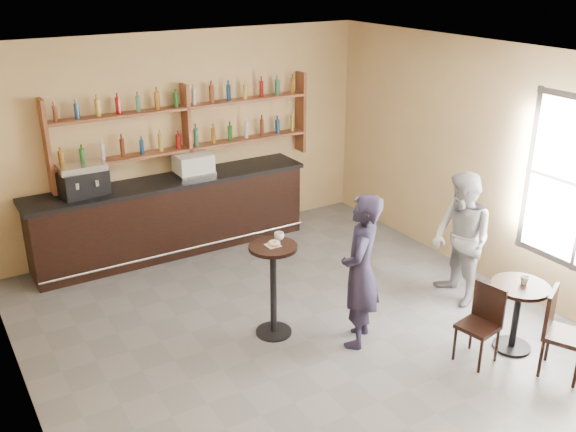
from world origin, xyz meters
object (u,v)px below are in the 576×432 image
bar_counter (172,216)px  man_main (360,271)px  pastry_case (193,165)px  chair_west (478,326)px  patron_second (461,239)px  pedestal_table (273,290)px  cafe_table (516,317)px  chair_south (566,335)px  espresso_machine (83,179)px

bar_counter → man_main: man_main is taller
bar_counter → pastry_case: pastry_case is taller
chair_west → patron_second: (0.80, 1.10, 0.42)m
pedestal_table → cafe_table: size_ratio=1.41×
chair_south → bar_counter: bearing=88.5°
espresso_machine → man_main: 4.07m
chair_west → pedestal_table: bearing=-145.8°
pedestal_table → man_main: man_main is taller
pedestal_table → cafe_table: pedestal_table is taller
bar_counter → pastry_case: (0.39, 0.00, 0.73)m
man_main → chair_west: man_main is taller
pastry_case → pedestal_table: size_ratio=0.48×
chair_south → patron_second: 1.81m
man_main → patron_second: (1.68, 0.12, -0.04)m
bar_counter → chair_south: size_ratio=4.37×
bar_counter → cafe_table: 5.05m
man_main → patron_second: 1.69m
cafe_table → patron_second: bearing=77.6°
bar_counter → pastry_case: size_ratio=7.68×
chair_south → chair_west: bearing=106.3°
pedestal_table → bar_counter: bearing=92.9°
bar_counter → patron_second: size_ratio=2.43×
espresso_machine → man_main: man_main is taller
chair_south → patron_second: patron_second is taller
cafe_table → bar_counter: bearing=117.3°
bar_counter → chair_south: bar_counter is taller
cafe_table → chair_south: chair_south is taller
patron_second → chair_south: bearing=4.7°
pedestal_table → man_main: 1.05m
chair_west → patron_second: size_ratio=0.51×
man_main → patron_second: bearing=140.9°
pastry_case → cafe_table: (1.93, -4.49, -0.89)m
pedestal_table → patron_second: patron_second is taller
pastry_case → chair_south: 5.52m
chair_west → man_main: bearing=-148.9°
pastry_case → cafe_table: pastry_case is taller
cafe_table → pastry_case: bearing=113.2°
espresso_machine → patron_second: size_ratio=0.36×
espresso_machine → pedestal_table: (1.36, -2.80, -0.78)m
espresso_machine → cafe_table: size_ratio=0.76×
man_main → chair_west: 1.40m
espresso_machine → pastry_case: 1.62m
cafe_table → chair_west: size_ratio=0.92×
bar_counter → patron_second: 4.22m
espresso_machine → chair_south: (3.59, -5.09, -0.88)m
pastry_case → bar_counter: bearing=170.4°
bar_counter → chair_west: (1.77, -4.44, -0.13)m
pastry_case → cafe_table: 4.96m
chair_west → chair_south: chair_south is taller
bar_counter → pedestal_table: 2.81m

